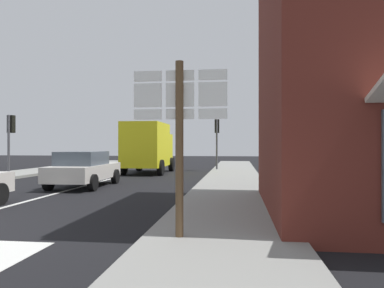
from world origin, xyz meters
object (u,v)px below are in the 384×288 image
route_sign_post (180,130)px  traffic_light_far_right (217,133)px  traffic_light_near_left (11,132)px  sedan_far (84,169)px  delivery_truck (148,146)px

route_sign_post → traffic_light_far_right: 17.69m
route_sign_post → traffic_light_near_left: 15.04m
sedan_far → route_sign_post: bearing=-56.4°
sedan_far → traffic_light_far_right: traffic_light_far_right is taller
route_sign_post → traffic_light_far_right: traffic_light_far_right is taller
sedan_far → traffic_light_far_right: size_ratio=1.23×
sedan_far → traffic_light_far_right: bearing=63.0°
delivery_truck → route_sign_post: size_ratio=1.56×
sedan_far → delivery_truck: bearing=83.2°
traffic_light_far_right → sedan_far: bearing=-117.0°
sedan_far → traffic_light_near_left: 6.12m
sedan_far → route_sign_post: size_ratio=1.33×
sedan_far → route_sign_post: route_sign_post is taller
route_sign_post → traffic_light_near_left: bearing=134.2°
route_sign_post → sedan_far: bearing=123.6°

